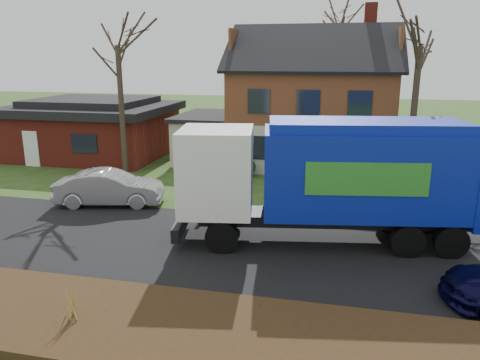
# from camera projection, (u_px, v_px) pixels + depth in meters

# --- Properties ---
(ground) EXTENTS (120.00, 120.00, 0.00)m
(ground) POSITION_uv_depth(u_px,v_px,m) (220.00, 247.00, 16.03)
(ground) COLOR #2C4617
(ground) RESTS_ON ground
(road) EXTENTS (80.00, 7.00, 0.02)m
(road) POSITION_uv_depth(u_px,v_px,m) (220.00, 247.00, 16.03)
(road) COLOR black
(road) RESTS_ON ground
(mulch_verge) EXTENTS (80.00, 3.50, 0.30)m
(mulch_verge) POSITION_uv_depth(u_px,v_px,m) (161.00, 329.00, 11.00)
(mulch_verge) COLOR black
(mulch_verge) RESTS_ON ground
(main_house) EXTENTS (12.95, 8.95, 9.26)m
(main_house) POSITION_uv_depth(u_px,v_px,m) (305.00, 96.00, 27.77)
(main_house) COLOR beige
(main_house) RESTS_ON ground
(ranch_house) EXTENTS (9.80, 8.20, 3.70)m
(ranch_house) POSITION_uv_depth(u_px,v_px,m) (94.00, 128.00, 30.38)
(ranch_house) COLOR maroon
(ranch_house) RESTS_ON ground
(garbage_truck) EXTENTS (10.35, 4.33, 4.30)m
(garbage_truck) POSITION_uv_depth(u_px,v_px,m) (332.00, 174.00, 15.87)
(garbage_truck) COLOR black
(garbage_truck) RESTS_ON ground
(silver_sedan) EXTENTS (4.87, 2.64, 1.52)m
(silver_sedan) POSITION_uv_depth(u_px,v_px,m) (110.00, 188.00, 20.42)
(silver_sedan) COLOR #ABAFB3
(silver_sedan) RESTS_ON ground
(tree_front_west) EXTENTS (3.21, 3.21, 9.55)m
(tree_front_west) POSITION_uv_depth(u_px,v_px,m) (116.00, 25.00, 23.61)
(tree_front_west) COLOR #3B2F23
(tree_front_west) RESTS_ON ground
(tree_front_east) EXTENTS (3.48, 3.48, 9.66)m
(tree_front_east) POSITION_uv_depth(u_px,v_px,m) (422.00, 21.00, 21.08)
(tree_front_east) COLOR #382C22
(tree_front_east) RESTS_ON ground
(tree_back) EXTENTS (3.74, 3.74, 11.85)m
(tree_back) POSITION_uv_depth(u_px,v_px,m) (342.00, 6.00, 34.91)
(tree_back) COLOR #443428
(tree_back) RESTS_ON ground
(grass_clump_mid) EXTENTS (0.34, 0.28, 0.96)m
(grass_clump_mid) POSITION_uv_depth(u_px,v_px,m) (71.00, 300.00, 11.06)
(grass_clump_mid) COLOR tan
(grass_clump_mid) RESTS_ON mulch_verge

